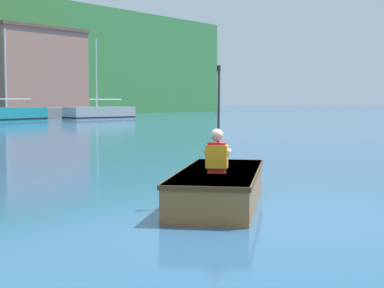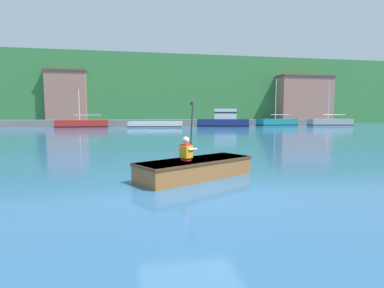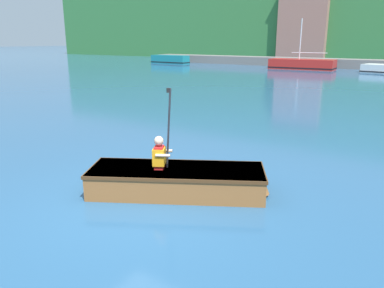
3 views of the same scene
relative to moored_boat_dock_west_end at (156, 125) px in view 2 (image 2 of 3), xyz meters
name	(u,v)px [view 2 (image 2 of 3)]	position (x,y,z in m)	size (l,w,h in m)	color
ground_plane	(192,185)	(-1.08, -31.51, -0.33)	(300.00, 300.00, 0.00)	#28567F
shoreline_ridge	(143,93)	(-1.08, 23.68, 5.67)	(120.00, 20.00, 12.00)	#387A3D
waterfront_warehouse_left	(34,89)	(-19.73, 18.26, 5.60)	(10.54, 7.52, 11.84)	tan
waterfront_office_block_center	(70,98)	(-13.49, 16.57, 4.10)	(6.55, 8.02, 8.84)	#9E6B5B
waterfront_apartment_right	(295,100)	(27.67, 15.39, 3.97)	(10.07, 10.30, 8.59)	#9E6B5B
marina_dock	(146,123)	(-1.08, 4.31, 0.12)	(55.75, 2.40, 0.90)	slate
moored_boat_dock_west_end	(156,125)	(0.00, 0.00, 0.00)	(7.04, 3.25, 0.71)	white
moored_boat_dock_center_near	(223,120)	(8.85, -0.20, 0.55)	(6.98, 3.39, 2.37)	navy
moored_boat_dock_center_far	(82,124)	(-8.94, 0.54, 0.13)	(6.22, 2.50, 4.69)	red
moored_boat_dock_east_inner	(277,123)	(17.11, 1.26, 0.16)	(5.87, 2.85, 6.59)	#197A84
moored_boat_dock_east_end	(330,123)	(24.34, -0.32, 0.15)	(5.95, 2.65, 6.33)	#9EA3A8
rowboat_foreground	(197,167)	(-0.81, -30.66, -0.06)	(3.31, 2.53, 0.48)	#935B2D
person_paddler	(186,149)	(-1.11, -30.83, 0.43)	(0.44, 0.44, 1.47)	red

